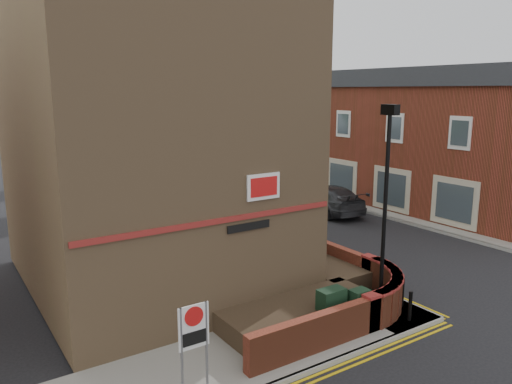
% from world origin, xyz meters
% --- Properties ---
extents(ground, '(120.00, 120.00, 0.00)m').
position_xyz_m(ground, '(0.00, 0.00, 0.00)').
color(ground, black).
rests_on(ground, ground).
extents(pavement_corner, '(13.00, 3.00, 0.12)m').
position_xyz_m(pavement_corner, '(-3.50, 1.50, 0.06)').
color(pavement_corner, gray).
rests_on(pavement_corner, ground).
extents(pavement_main, '(2.00, 32.00, 0.12)m').
position_xyz_m(pavement_main, '(2.00, 16.00, 0.06)').
color(pavement_main, gray).
rests_on(pavement_main, ground).
extents(pavement_far, '(4.00, 40.00, 0.12)m').
position_xyz_m(pavement_far, '(13.00, 13.00, 0.06)').
color(pavement_far, gray).
rests_on(pavement_far, ground).
extents(kerb_main_near, '(0.15, 32.00, 0.12)m').
position_xyz_m(kerb_main_near, '(3.00, 16.00, 0.06)').
color(kerb_main_near, gray).
rests_on(kerb_main_near, ground).
extents(kerb_main_far, '(0.15, 40.00, 0.12)m').
position_xyz_m(kerb_main_far, '(11.00, 13.00, 0.06)').
color(kerb_main_far, gray).
rests_on(kerb_main_far, ground).
extents(yellow_lines_main, '(0.28, 32.00, 0.01)m').
position_xyz_m(yellow_lines_main, '(3.25, 16.00, 0.01)').
color(yellow_lines_main, gold).
rests_on(yellow_lines_main, ground).
extents(corner_building, '(8.95, 10.40, 13.60)m').
position_xyz_m(corner_building, '(-2.84, 8.00, 6.23)').
color(corner_building, '#906F4C').
rests_on(corner_building, ground).
extents(garden_wall, '(6.80, 6.00, 1.20)m').
position_xyz_m(garden_wall, '(0.00, 2.50, 0.00)').
color(garden_wall, brown).
rests_on(garden_wall, ground).
extents(lamppost, '(0.25, 0.50, 6.30)m').
position_xyz_m(lamppost, '(1.60, 1.20, 3.34)').
color(lamppost, black).
rests_on(lamppost, pavement_corner).
extents(utility_cabinet_large, '(0.80, 0.45, 1.20)m').
position_xyz_m(utility_cabinet_large, '(-0.30, 1.30, 0.72)').
color(utility_cabinet_large, black).
rests_on(utility_cabinet_large, pavement_corner).
extents(utility_cabinet_small, '(0.55, 0.40, 1.10)m').
position_xyz_m(utility_cabinet_small, '(0.50, 1.00, 0.67)').
color(utility_cabinet_small, black).
rests_on(utility_cabinet_small, pavement_corner).
extents(bollard_near, '(0.11, 0.11, 0.90)m').
position_xyz_m(bollard_near, '(2.00, 0.40, 0.57)').
color(bollard_near, black).
rests_on(bollard_near, pavement_corner).
extents(bollard_far, '(0.11, 0.11, 0.90)m').
position_xyz_m(bollard_far, '(2.60, 1.20, 0.57)').
color(bollard_far, black).
rests_on(bollard_far, pavement_corner).
extents(zone_sign, '(0.72, 0.07, 2.20)m').
position_xyz_m(zone_sign, '(-5.00, 0.50, 1.64)').
color(zone_sign, slate).
rests_on(zone_sign, pavement_corner).
extents(far_terrace, '(5.40, 30.40, 8.00)m').
position_xyz_m(far_terrace, '(14.50, 17.00, 4.04)').
color(far_terrace, brown).
rests_on(far_terrace, ground).
extents(far_terrace_cream, '(5.40, 12.40, 8.00)m').
position_xyz_m(far_terrace_cream, '(14.50, 38.00, 4.05)').
color(far_terrace_cream, beige).
rests_on(far_terrace_cream, ground).
extents(tree_near, '(3.64, 3.65, 6.70)m').
position_xyz_m(tree_near, '(2.00, 14.05, 4.70)').
color(tree_near, '#382B1E').
rests_on(tree_near, pavement_main).
extents(tree_mid, '(4.03, 4.03, 7.42)m').
position_xyz_m(tree_mid, '(2.00, 22.05, 5.20)').
color(tree_mid, '#382B1E').
rests_on(tree_mid, pavement_main).
extents(tree_far, '(3.81, 3.81, 7.00)m').
position_xyz_m(tree_far, '(2.00, 30.05, 4.91)').
color(tree_far, '#382B1E').
rests_on(tree_far, pavement_main).
extents(traffic_light_assembly, '(0.20, 0.16, 4.20)m').
position_xyz_m(traffic_light_assembly, '(2.40, 25.00, 2.78)').
color(traffic_light_assembly, black).
rests_on(traffic_light_assembly, pavement_main).
extents(silver_car_near, '(2.78, 4.68, 1.46)m').
position_xyz_m(silver_car_near, '(3.60, 15.26, 0.73)').
color(silver_car_near, '#9B9EA2').
rests_on(silver_car_near, ground).
extents(red_car_main, '(3.85, 5.10, 1.29)m').
position_xyz_m(red_car_main, '(4.12, 17.51, 0.64)').
color(red_car_main, maroon).
rests_on(red_car_main, ground).
extents(grey_car_far, '(2.95, 5.64, 1.56)m').
position_xyz_m(grey_car_far, '(9.23, 12.23, 0.78)').
color(grey_car_far, '#2A2B2F').
rests_on(grey_car_far, ground).
extents(silver_car_far, '(2.86, 4.28, 1.35)m').
position_xyz_m(silver_car_far, '(9.69, 14.00, 0.68)').
color(silver_car_far, '#B3B4BB').
rests_on(silver_car_far, ground).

